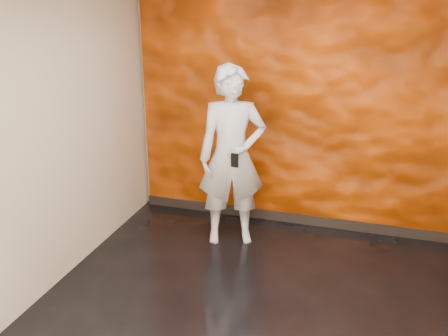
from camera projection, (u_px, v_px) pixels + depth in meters
room at (258, 166)px, 4.07m from camera, size 4.02×4.02×2.81m
feature_wall at (297, 114)px, 5.83m from camera, size 3.90×0.06×2.75m
baseboard at (292, 218)px, 6.25m from camera, size 3.90×0.04×0.12m
man at (232, 157)px, 5.51m from camera, size 0.86×0.71×2.03m
phone at (235, 160)px, 5.21m from camera, size 0.08×0.02×0.15m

